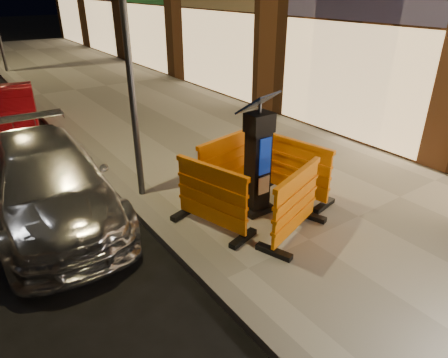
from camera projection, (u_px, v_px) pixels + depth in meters
ground_plane at (218, 290)px, 5.53m from camera, size 120.00×120.00×0.00m
sidewalk at (358, 220)px, 7.06m from camera, size 6.00×60.00×0.15m
kerb at (218, 286)px, 5.50m from camera, size 0.30×60.00×0.15m
parking_kiosk at (258, 159)px, 6.76m from camera, size 0.78×0.78×2.03m
barrier_front at (296, 204)px, 6.26m from camera, size 1.57×1.05×1.13m
barrier_back at (226, 164)px, 7.65m from camera, size 1.54×0.87×1.13m
barrier_kerbside at (212, 197)px, 6.46m from camera, size 0.98×1.56×1.13m
barrier_bldgside at (296, 169)px, 7.45m from camera, size 0.89×1.55×1.13m
car_silver at (55, 216)px, 7.33m from camera, size 2.19×4.85×1.38m
car_red at (14, 138)px, 11.04m from camera, size 2.12×4.31×1.36m
street_lamp_mid at (126, 30)px, 6.48m from camera, size 0.12×0.12×6.00m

